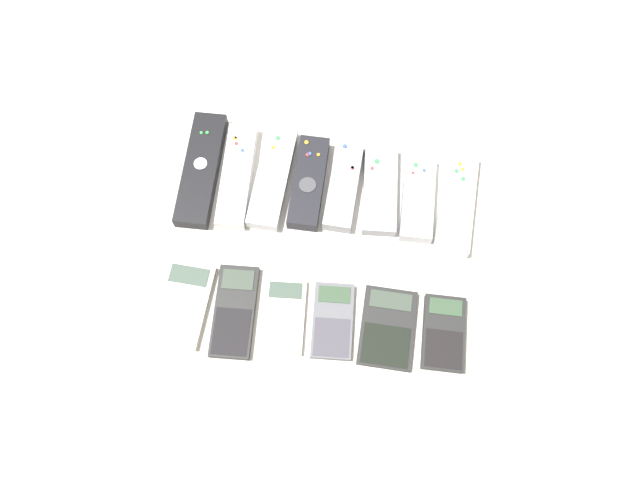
{
  "coord_description": "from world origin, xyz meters",
  "views": [
    {
      "loc": [
        0.05,
        -0.36,
        1.0
      ],
      "look_at": [
        0.0,
        0.03,
        0.01
      ],
      "focal_mm": 35.0,
      "sensor_mm": 36.0,
      "label": 1
    }
  ],
  "objects_px": {
    "calculator_5": "(444,333)",
    "remote_6": "(418,198)",
    "remote_5": "(380,190)",
    "calculator_3": "(333,321)",
    "remote_4": "(344,186)",
    "calculator_2": "(284,316)",
    "remote_2": "(273,177)",
    "calculator_4": "(387,328)",
    "calculator_0": "(183,304)",
    "remote_0": "(201,169)",
    "remote_7": "(456,203)",
    "remote_1": "(237,176)",
    "calculator_1": "(235,311)",
    "remote_3": "(309,183)"
  },
  "relations": [
    {
      "from": "remote_6",
      "to": "remote_5",
      "type": "bearing_deg",
      "value": 172.6
    },
    {
      "from": "calculator_0",
      "to": "calculator_4",
      "type": "height_order",
      "value": "same"
    },
    {
      "from": "remote_0",
      "to": "remote_4",
      "type": "height_order",
      "value": "same"
    },
    {
      "from": "remote_4",
      "to": "remote_3",
      "type": "bearing_deg",
      "value": -175.44
    },
    {
      "from": "remote_5",
      "to": "calculator_3",
      "type": "xyz_separation_m",
      "value": [
        -0.05,
        -0.24,
        -0.0
      ]
    },
    {
      "from": "remote_6",
      "to": "calculator_1",
      "type": "xyz_separation_m",
      "value": [
        -0.28,
        -0.24,
        -0.0
      ]
    },
    {
      "from": "remote_4",
      "to": "calculator_0",
      "type": "height_order",
      "value": "remote_4"
    },
    {
      "from": "calculator_3",
      "to": "calculator_4",
      "type": "distance_m",
      "value": 0.09
    },
    {
      "from": "remote_2",
      "to": "calculator_5",
      "type": "xyz_separation_m",
      "value": [
        0.32,
        -0.24,
        -0.0
      ]
    },
    {
      "from": "remote_0",
      "to": "calculator_0",
      "type": "relative_size",
      "value": 1.51
    },
    {
      "from": "remote_1",
      "to": "calculator_1",
      "type": "relative_size",
      "value": 1.28
    },
    {
      "from": "remote_0",
      "to": "remote_5",
      "type": "bearing_deg",
      "value": -1.15
    },
    {
      "from": "remote_1",
      "to": "remote_3",
      "type": "relative_size",
      "value": 1.16
    },
    {
      "from": "remote_5",
      "to": "calculator_3",
      "type": "distance_m",
      "value": 0.25
    },
    {
      "from": "remote_4",
      "to": "calculator_5",
      "type": "relative_size",
      "value": 1.4
    },
    {
      "from": "remote_3",
      "to": "calculator_3",
      "type": "xyz_separation_m",
      "value": [
        0.07,
        -0.24,
        -0.01
      ]
    },
    {
      "from": "remote_7",
      "to": "calculator_5",
      "type": "height_order",
      "value": "remote_7"
    },
    {
      "from": "remote_1",
      "to": "remote_4",
      "type": "height_order",
      "value": "same"
    },
    {
      "from": "remote_4",
      "to": "remote_6",
      "type": "distance_m",
      "value": 0.13
    },
    {
      "from": "calculator_1",
      "to": "calculator_5",
      "type": "xyz_separation_m",
      "value": [
        0.34,
        0.01,
        0.0
      ]
    },
    {
      "from": "remote_4",
      "to": "remote_7",
      "type": "bearing_deg",
      "value": -0.3
    },
    {
      "from": "remote_5",
      "to": "remote_6",
      "type": "distance_m",
      "value": 0.07
    },
    {
      "from": "remote_7",
      "to": "calculator_4",
      "type": "xyz_separation_m",
      "value": [
        -0.1,
        -0.23,
        -0.01
      ]
    },
    {
      "from": "remote_2",
      "to": "remote_6",
      "type": "relative_size",
      "value": 1.25
    },
    {
      "from": "remote_0",
      "to": "remote_7",
      "type": "xyz_separation_m",
      "value": [
        0.45,
        -0.01,
        -0.0
      ]
    },
    {
      "from": "calculator_5",
      "to": "remote_6",
      "type": "bearing_deg",
      "value": 103.47
    },
    {
      "from": "remote_4",
      "to": "calculator_2",
      "type": "xyz_separation_m",
      "value": [
        -0.07,
        -0.25,
        -0.01
      ]
    },
    {
      "from": "calculator_1",
      "to": "remote_2",
      "type": "bearing_deg",
      "value": 81.46
    },
    {
      "from": "remote_4",
      "to": "calculator_2",
      "type": "bearing_deg",
      "value": -103.79
    },
    {
      "from": "remote_0",
      "to": "calculator_2",
      "type": "relative_size",
      "value": 1.72
    },
    {
      "from": "remote_2",
      "to": "calculator_3",
      "type": "relative_size",
      "value": 1.54
    },
    {
      "from": "calculator_0",
      "to": "calculator_2",
      "type": "height_order",
      "value": "calculator_0"
    },
    {
      "from": "remote_5",
      "to": "calculator_3",
      "type": "relative_size",
      "value": 1.31
    },
    {
      "from": "calculator_4",
      "to": "calculator_5",
      "type": "distance_m",
      "value": 0.09
    },
    {
      "from": "remote_4",
      "to": "calculator_1",
      "type": "bearing_deg",
      "value": -119.09
    },
    {
      "from": "remote_6",
      "to": "calculator_5",
      "type": "distance_m",
      "value": 0.24
    },
    {
      "from": "remote_2",
      "to": "calculator_4",
      "type": "relative_size",
      "value": 1.5
    },
    {
      "from": "remote_6",
      "to": "calculator_1",
      "type": "bearing_deg",
      "value": -140.19
    },
    {
      "from": "remote_1",
      "to": "remote_4",
      "type": "relative_size",
      "value": 1.18
    },
    {
      "from": "remote_3",
      "to": "remote_4",
      "type": "bearing_deg",
      "value": 2.78
    },
    {
      "from": "remote_0",
      "to": "remote_2",
      "type": "distance_m",
      "value": 0.13
    },
    {
      "from": "remote_5",
      "to": "calculator_0",
      "type": "bearing_deg",
      "value": -144.49
    },
    {
      "from": "remote_4",
      "to": "remote_6",
      "type": "xyz_separation_m",
      "value": [
        0.13,
        -0.01,
        -0.0
      ]
    },
    {
      "from": "remote_7",
      "to": "calculator_0",
      "type": "xyz_separation_m",
      "value": [
        -0.44,
        -0.24,
        -0.01
      ]
    },
    {
      "from": "calculator_3",
      "to": "calculator_4",
      "type": "relative_size",
      "value": 0.97
    },
    {
      "from": "remote_2",
      "to": "remote_1",
      "type": "bearing_deg",
      "value": -172.53
    },
    {
      "from": "remote_1",
      "to": "remote_2",
      "type": "distance_m",
      "value": 0.06
    },
    {
      "from": "remote_3",
      "to": "calculator_0",
      "type": "height_order",
      "value": "remote_3"
    },
    {
      "from": "calculator_2",
      "to": "calculator_5",
      "type": "xyz_separation_m",
      "value": [
        0.26,
        0.0,
        0.0
      ]
    },
    {
      "from": "remote_5",
      "to": "calculator_2",
      "type": "bearing_deg",
      "value": -122.47
    }
  ]
}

